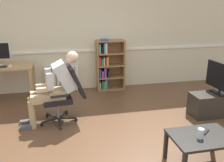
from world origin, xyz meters
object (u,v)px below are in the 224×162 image
Objects in this scene: person_seated at (55,86)px; office_chair at (66,92)px; radiator at (62,79)px; spare_remote at (206,132)px; computer_mouse at (10,66)px; tv_stand at (218,104)px; bookshelf at (108,65)px; coffee_table at (202,140)px; drinking_glass at (201,134)px; tv_screen at (221,78)px.

office_chair is at bearing 90.00° from person_seated.
radiator is 3.56m from spare_remote.
computer_mouse is 1.39m from person_seated.
tv_stand is at bearing -34.80° from radiator.
computer_mouse is at bearing -168.74° from bookshelf.
coffee_table is at bearing -131.44° from tv_stand.
office_chair is 2.24m from drinking_glass.
tv_screen is 6.41× the size of drinking_glass.
office_chair is at bearing 132.40° from drinking_glass.
coffee_table is (1.73, -1.59, -0.29)m from person_seated.
computer_mouse is 4.02m from tv_stand.
coffee_table is (0.54, -3.09, -0.22)m from bookshelf.
computer_mouse is 0.13× the size of tv_screen.
office_chair is (1.03, -1.07, -0.25)m from computer_mouse.
office_chair reaches higher than tv_screen.
bookshelf is 1.57× the size of radiator.
drinking_glass is at bearing 35.73° from office_chair.
tv_stand is (2.69, -0.33, -0.32)m from office_chair.
radiator is (0.98, 0.51, -0.48)m from computer_mouse.
bookshelf reaches higher than computer_mouse.
tv_stand is 1.30× the size of tv_screen.
radiator is at bearing 116.83° from coffee_table.
computer_mouse is 0.08× the size of bookshelf.
tv_screen is (2.70, -0.33, 0.17)m from office_chair.
person_seated is 1.56× the size of tv_screen.
computer_mouse reaches higher than coffee_table.
computer_mouse is 0.13× the size of radiator.
bookshelf is 1.17× the size of tv_stand.
tv_stand is 1.62m from spare_remote.
bookshelf is 3.09m from spare_remote.
bookshelf reaches higher than tv_stand.
tv_stand is 6.75× the size of spare_remote.
tv_screen is at bearing -79.43° from spare_remote.
person_seated is (-0.17, -0.02, 0.12)m from office_chair.
bookshelf reaches higher than tv_screen.
radiator is 0.75× the size of tv_stand.
person_seated is at bearing 137.43° from coffee_table.
tv_stand is at bearing 48.56° from coffee_table.
person_seated is 1.20× the size of tv_stand.
computer_mouse is at bearing 134.08° from coffee_table.
coffee_table is 0.13m from spare_remote.
spare_remote is at bearing -61.44° from radiator.
office_chair reaches higher than computer_mouse.
office_chair is 1.29× the size of coffee_table.
person_seated is 2.39m from spare_remote.
office_chair is at bearing 8.18° from spare_remote.
tv_screen is (2.87, -0.31, 0.04)m from person_seated.
radiator is at bearing 145.20° from tv_stand.
person_seated is at bearing -128.54° from bookshelf.
spare_remote is at bearing -44.25° from computer_mouse.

